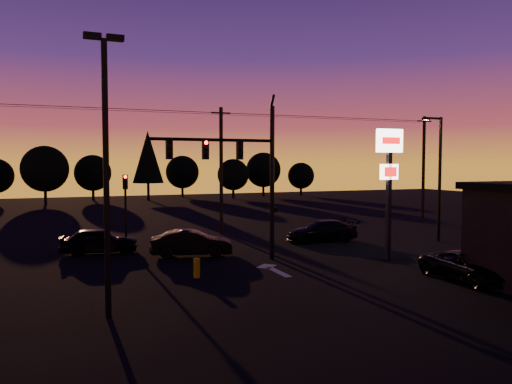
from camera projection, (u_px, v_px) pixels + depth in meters
ground at (278, 278)px, 21.96m from camera, size 120.00×120.00×0.00m
lane_arrow at (273, 269)px, 23.69m from camera, size 1.20×3.10×0.01m
traffic_signal_mast at (243, 165)px, 25.34m from camera, size 6.79×0.52×8.58m
secondary_signal at (125, 199)px, 30.53m from camera, size 0.30×0.31×4.35m
parking_lot_light at (106, 156)px, 16.06m from camera, size 1.25×0.30×9.14m
pylon_sign at (389, 166)px, 25.71m from camera, size 1.50×0.28×6.80m
streetlight at (439, 173)px, 32.04m from camera, size 1.55×0.35×8.00m
utility_pole_1 at (221, 170)px, 35.40m from camera, size 1.40×0.26×9.00m
utility_pole_2 at (423, 169)px, 42.19m from camera, size 1.40×0.26×9.00m
power_wires at (221, 113)px, 35.17m from camera, size 36.00×1.22×0.07m
bollard at (197, 268)px, 21.93m from camera, size 0.29×0.29×0.86m
tree_2 at (45, 169)px, 62.31m from camera, size 5.77×5.78×7.26m
tree_3 at (93, 173)px, 68.31m from camera, size 4.95×4.95×6.22m
tree_4 at (148, 157)px, 68.05m from camera, size 4.18×4.18×9.50m
tree_5 at (182, 172)px, 75.06m from camera, size 4.95×4.95×6.22m
tree_6 at (233, 175)px, 71.80m from camera, size 4.54×4.54×5.71m
tree_7 at (263, 170)px, 76.80m from camera, size 5.36×5.36×6.74m
tree_8 at (301, 176)px, 78.19m from camera, size 4.12×4.12×5.19m
car_left at (99, 241)px, 27.86m from camera, size 4.44×2.30×1.44m
car_mid at (192, 243)px, 27.00m from camera, size 4.62×2.58×1.44m
car_right at (322, 231)px, 32.18m from camera, size 4.81×2.22×1.36m
suv_parked at (468, 267)px, 21.34m from camera, size 2.07×4.43×1.23m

